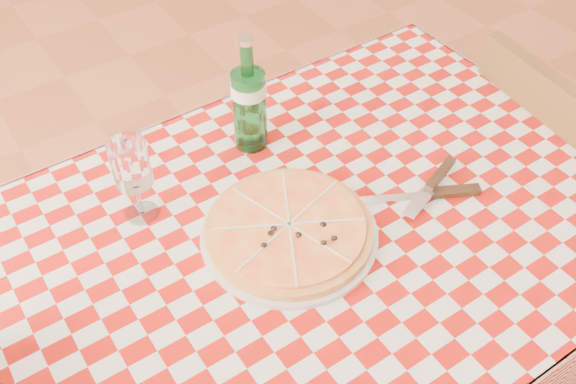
% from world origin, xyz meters
% --- Properties ---
extents(dining_table, '(1.20, 0.80, 0.75)m').
position_xyz_m(dining_table, '(0.00, 0.00, 0.66)').
color(dining_table, brown).
rests_on(dining_table, ground).
extents(tablecloth, '(1.30, 0.90, 0.01)m').
position_xyz_m(tablecloth, '(0.00, 0.00, 0.75)').
color(tablecloth, '#9C1009').
rests_on(tablecloth, dining_table).
extents(chair_near, '(0.43, 0.43, 0.86)m').
position_xyz_m(chair_near, '(0.73, -0.01, 0.49)').
color(chair_near, brown).
rests_on(chair_near, ground).
extents(pizza_plate, '(0.41, 0.41, 0.04)m').
position_xyz_m(pizza_plate, '(-0.05, 0.01, 0.78)').
color(pizza_plate, '#C98443').
rests_on(pizza_plate, tablecloth).
extents(water_bottle, '(0.09, 0.09, 0.26)m').
position_xyz_m(water_bottle, '(0.03, 0.28, 0.89)').
color(water_bottle, '#19652A').
rests_on(water_bottle, tablecloth).
extents(wine_glass, '(0.09, 0.09, 0.18)m').
position_xyz_m(wine_glass, '(-0.26, 0.22, 0.85)').
color(wine_glass, silver).
rests_on(wine_glass, tablecloth).
extents(cutlery, '(0.27, 0.23, 0.03)m').
position_xyz_m(cutlery, '(0.24, -0.06, 0.77)').
color(cutlery, silver).
rests_on(cutlery, tablecloth).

